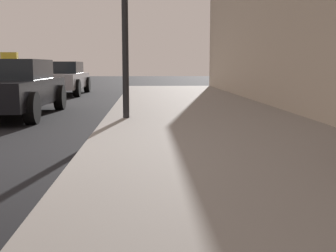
# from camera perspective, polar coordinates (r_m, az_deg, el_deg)

# --- Properties ---
(sidewalk) EXTENTS (4.00, 32.00, 0.15)m
(sidewalk) POSITION_cam_1_polar(r_m,az_deg,el_deg) (5.06, 10.97, -4.34)
(sidewalk) COLOR gray
(sidewalk) RESTS_ON ground_plane
(car_black) EXTENTS (1.96, 4.37, 1.43)m
(car_black) POSITION_cam_1_polar(r_m,az_deg,el_deg) (10.45, -20.21, 4.80)
(car_black) COLOR black
(car_black) RESTS_ON ground_plane
(car_silver) EXTENTS (2.03, 4.31, 1.27)m
(car_silver) POSITION_cam_1_polar(r_m,az_deg,el_deg) (17.53, -14.13, 6.16)
(car_silver) COLOR #B7B7BF
(car_silver) RESTS_ON ground_plane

